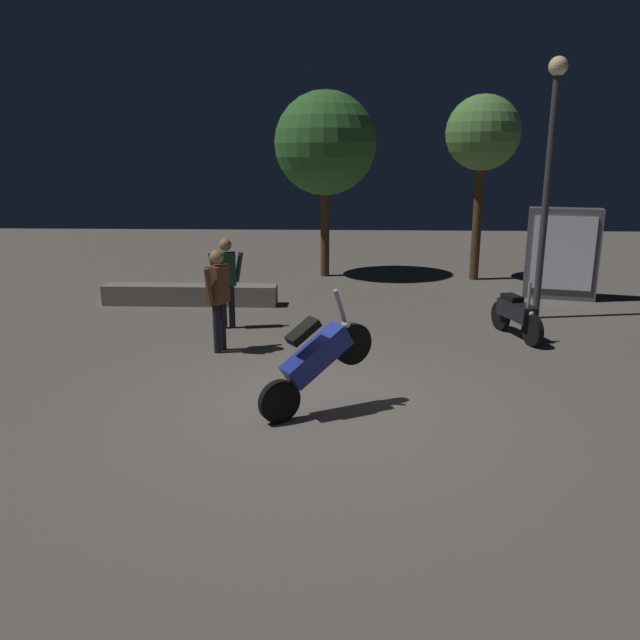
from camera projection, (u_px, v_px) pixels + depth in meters
name	position (u px, v px, depth m)	size (l,w,h in m)	color
ground_plane	(317.00, 404.00, 8.50)	(40.00, 40.00, 0.00)	#605951
motorcycle_blue_foreground	(316.00, 359.00, 8.02)	(1.44, 1.00, 1.63)	black
motorcycle_black_parked_left	(516.00, 314.00, 11.48)	(0.56, 1.62, 1.11)	black
person_rider_beside	(218.00, 291.00, 10.51)	(0.37, 0.64, 1.76)	black
person_bystander_far	(226.00, 275.00, 11.95)	(0.67, 0.31, 1.75)	black
streetlamp_near	(550.00, 158.00, 12.14)	(0.36, 0.36, 5.07)	#38383D
tree_left_bg	(325.00, 144.00, 16.52)	(2.71, 2.71, 4.92)	#4C331E
tree_center_bg	(483.00, 135.00, 15.97)	(1.90, 1.90, 4.77)	#4C331E
kiosk_billboard	(562.00, 254.00, 14.48)	(1.67, 0.89, 2.10)	#595960
planter_wall_low	(190.00, 295.00, 14.06)	(3.90, 0.50, 0.45)	gray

